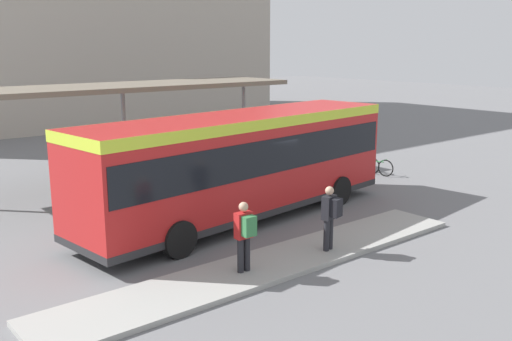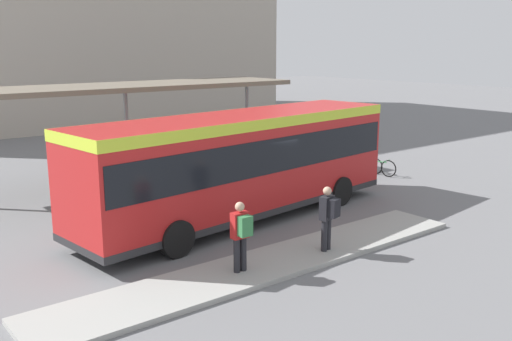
% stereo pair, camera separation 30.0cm
% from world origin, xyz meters
% --- Properties ---
extents(ground_plane, '(120.00, 120.00, 0.00)m').
position_xyz_m(ground_plane, '(0.00, 0.00, 0.00)').
color(ground_plane, slate).
extents(curb_island, '(11.79, 1.80, 0.12)m').
position_xyz_m(curb_island, '(-1.75, -3.47, 0.06)').
color(curb_island, '#9E9E99').
rests_on(curb_island, ground_plane).
extents(city_bus, '(11.11, 3.72, 3.20)m').
position_xyz_m(city_bus, '(0.01, 0.00, 1.87)').
color(city_bus, red).
rests_on(city_bus, ground_plane).
extents(pedestrian_waiting, '(0.41, 0.42, 1.65)m').
position_xyz_m(pedestrian_waiting, '(-2.70, -3.56, 1.06)').
color(pedestrian_waiting, '#232328').
rests_on(pedestrian_waiting, curb_island).
extents(pedestrian_companion, '(0.44, 0.49, 1.65)m').
position_xyz_m(pedestrian_companion, '(-0.16, -3.79, 1.07)').
color(pedestrian_companion, '#232328').
rests_on(pedestrian_companion, curb_island).
extents(bicycle_green, '(0.48, 1.61, 0.70)m').
position_xyz_m(bicycle_green, '(7.98, 1.36, 0.35)').
color(bicycle_green, black).
rests_on(bicycle_green, ground_plane).
extents(bicycle_red, '(0.48, 1.56, 0.67)m').
position_xyz_m(bicycle_red, '(8.08, 2.03, 0.34)').
color(bicycle_red, black).
rests_on(bicycle_red, ground_plane).
extents(bicycle_yellow, '(0.48, 1.79, 0.77)m').
position_xyz_m(bicycle_yellow, '(8.15, 2.70, 0.39)').
color(bicycle_yellow, black).
rests_on(bicycle_yellow, ground_plane).
extents(station_shelter, '(13.56, 3.44, 3.76)m').
position_xyz_m(station_shelter, '(-0.55, 6.56, 3.61)').
color(station_shelter, '#706656').
rests_on(station_shelter, ground_plane).
extents(potted_planter_near_shelter, '(1.01, 1.01, 1.39)m').
position_xyz_m(potted_planter_near_shelter, '(2.05, 3.48, 0.71)').
color(potted_planter_near_shelter, slate).
rests_on(potted_planter_near_shelter, ground_plane).
extents(potted_planter_far_side, '(0.70, 0.70, 1.08)m').
position_xyz_m(potted_planter_far_side, '(-3.43, 4.10, 0.56)').
color(potted_planter_far_side, slate).
rests_on(potted_planter_far_side, ground_plane).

